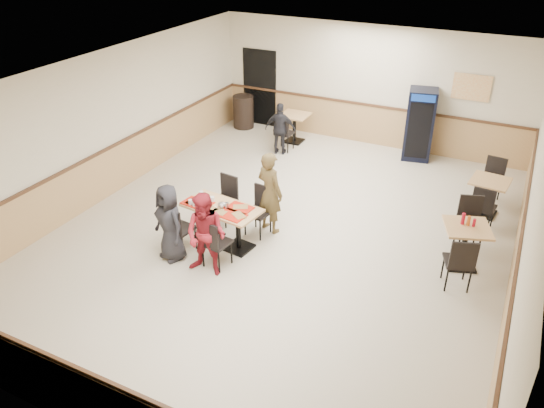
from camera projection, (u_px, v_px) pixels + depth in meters
The scene contains 20 objects.
ground at pixel (284, 233), 10.06m from camera, with size 10.00×10.00×0.00m, color beige.
room_shell at pixel (412, 171), 11.08m from camera, with size 10.00×10.00×10.00m.
main_table at pixel (222, 219), 9.51m from camera, with size 1.49×0.88×0.76m.
main_chairs at pixel (220, 219), 9.55m from camera, with size 1.45×1.80×0.96m.
diner_woman_left at pixel (170, 223), 9.01m from camera, with size 0.69×0.45×1.40m, color black.
diner_woman_right at pixel (206, 235), 8.61m from camera, with size 0.72×0.56×1.47m, color maroon.
diner_man_opposite at pixel (270, 192), 9.77m from camera, with size 0.58×0.38×1.59m, color brown.
lone_diner at pixel (280, 129), 13.01m from camera, with size 0.76×0.32×1.30m, color black.
tabletop_clutter at pixel (216, 206), 9.35m from camera, with size 1.33×0.66×0.12m.
side_table_near at pixel (465, 240), 8.89m from camera, with size 0.93×0.93×0.78m.
side_table_near_chair_south at pixel (459, 260), 8.41m from camera, with size 0.46×0.46×0.98m, color black, non-canonical shape.
side_table_near_chair_north at pixel (470, 224), 9.38m from camera, with size 0.46×0.46×0.98m, color black, non-canonical shape.
side_table_far at pixel (488, 192), 10.43m from camera, with size 0.78×0.78×0.75m.
side_table_far_chair_south at pixel (484, 206), 9.97m from camera, with size 0.44×0.44×0.95m, color black, non-canonical shape.
side_table_far_chair_north at pixel (491, 181), 10.92m from camera, with size 0.44×0.44×0.95m, color black, non-canonical shape.
condiment_caddy at pixel (467, 220), 8.77m from camera, with size 0.23×0.06×0.20m.
back_table at pixel (294, 124), 13.75m from camera, with size 0.71×0.71×0.75m.
back_table_chair_lone at pixel (285, 132), 13.29m from camera, with size 0.44×0.44×0.95m, color black, non-canonical shape.
pepsi_cooler at pixel (419, 125), 12.68m from camera, with size 0.76×0.76×1.72m.
trash_bin at pixel (243, 112), 14.71m from camera, with size 0.57×0.57×0.90m, color black.
Camera 1 is at (3.59, -7.73, 5.37)m, focal length 35.00 mm.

